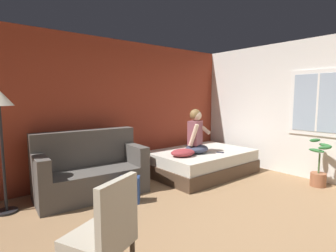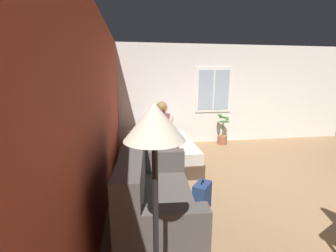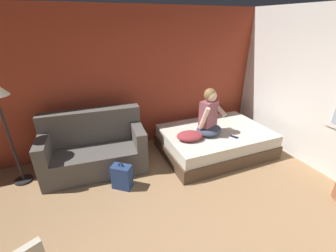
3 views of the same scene
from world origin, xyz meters
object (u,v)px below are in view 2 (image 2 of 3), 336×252
(bed, at_px, (159,151))
(backpack, at_px, (201,197))
(cell_phone, at_px, (175,138))
(floor_lamp, at_px, (155,149))
(potted_plant, at_px, (223,134))
(throw_pillow, at_px, (170,146))
(couch, at_px, (153,200))
(person_seated, at_px, (163,127))

(bed, height_order, backpack, bed)
(bed, xyz_separation_m, cell_phone, (0.15, -0.37, 0.25))
(cell_phone, bearing_deg, floor_lamp, -41.58)
(floor_lamp, bearing_deg, potted_plant, -27.09)
(backpack, xyz_separation_m, throw_pillow, (1.30, 0.24, 0.36))
(bed, distance_m, potted_plant, 2.15)
(floor_lamp, bearing_deg, throw_pillow, -10.94)
(couch, bearing_deg, person_seated, -10.59)
(throw_pillow, bearing_deg, backpack, -169.78)
(couch, distance_m, potted_plant, 3.98)
(person_seated, xyz_separation_m, potted_plant, (1.25, -1.84, -0.53))
(throw_pillow, relative_size, floor_lamp, 0.28)
(couch, height_order, throw_pillow, couch)
(cell_phone, height_order, floor_lamp, floor_lamp)
(couch, xyz_separation_m, backpack, (0.32, -0.70, -0.20))
(backpack, distance_m, cell_phone, 2.13)
(potted_plant, bearing_deg, couch, 146.09)
(bed, relative_size, floor_lamp, 1.23)
(bed, relative_size, person_seated, 2.38)
(couch, height_order, potted_plant, couch)
(cell_phone, relative_size, potted_plant, 0.17)
(backpack, xyz_separation_m, potted_plant, (2.99, -1.52, 0.11))
(backpack, distance_m, throw_pillow, 1.37)
(bed, bearing_deg, cell_phone, -67.94)
(couch, height_order, backpack, couch)
(bed, distance_m, floor_lamp, 3.69)
(bed, relative_size, potted_plant, 2.46)
(backpack, relative_size, throw_pillow, 0.95)
(throw_pillow, bearing_deg, bed, 11.63)
(couch, height_order, cell_phone, couch)
(backpack, height_order, throw_pillow, throw_pillow)
(person_seated, relative_size, backpack, 1.91)
(person_seated, bearing_deg, cell_phone, -40.98)
(backpack, distance_m, potted_plant, 3.35)
(person_seated, distance_m, floor_lamp, 3.33)
(person_seated, bearing_deg, throw_pillow, -169.35)
(backpack, relative_size, cell_phone, 3.18)
(throw_pillow, relative_size, potted_plant, 0.56)
(bed, bearing_deg, potted_plant, -61.39)
(couch, relative_size, potted_plant, 2.07)
(person_seated, xyz_separation_m, backpack, (-1.74, -0.32, -0.64))
(backpack, xyz_separation_m, floor_lamp, (-1.51, 0.78, 1.24))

